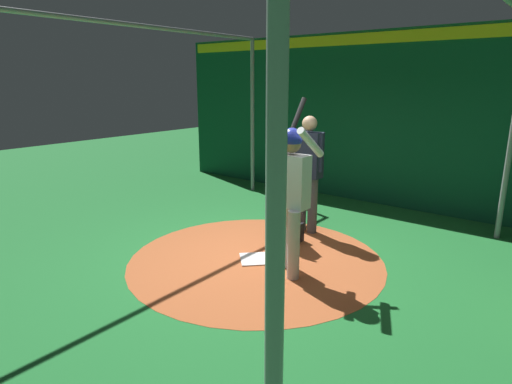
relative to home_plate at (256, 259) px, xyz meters
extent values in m
plane|color=#1E6B2D|center=(0.00, 0.00, -0.01)|extent=(25.49, 25.49, 0.00)
cylinder|color=#AD562D|center=(0.00, 0.00, -0.01)|extent=(3.43, 3.43, 0.01)
cube|color=white|center=(0.00, 0.00, 0.00)|extent=(0.59, 0.59, 0.01)
cylinder|color=#BCBCC0|center=(0.16, 0.70, 0.42)|extent=(0.15, 0.15, 0.86)
cylinder|color=#BCBCC0|center=(-0.08, 0.43, 0.42)|extent=(0.15, 0.15, 0.86)
cube|color=silver|center=(0.04, 0.57, 1.18)|extent=(0.22, 0.44, 0.65)
cylinder|color=silver|center=(-0.06, 0.77, 1.64)|extent=(0.52, 0.09, 0.40)
cylinder|color=silver|center=(-0.06, 0.37, 1.64)|extent=(0.52, 0.09, 0.40)
sphere|color=#9E704C|center=(0.04, 0.57, 1.63)|extent=(0.22, 0.22, 0.22)
sphere|color=navy|center=(0.04, 0.57, 1.69)|extent=(0.25, 0.25, 0.25)
cylinder|color=black|center=(-0.18, 0.44, 1.78)|extent=(0.54, 0.06, 0.73)
cube|color=black|center=(-0.80, -0.06, 0.13)|extent=(0.40, 0.40, 0.29)
cube|color=black|center=(-0.76, -0.06, 0.49)|extent=(0.31, 0.40, 0.47)
sphere|color=tan|center=(-0.74, -0.06, 0.82)|extent=(0.22, 0.22, 0.22)
cube|color=gray|center=(-0.64, -0.06, 0.82)|extent=(0.03, 0.19, 0.19)
ellipsoid|color=brown|center=(-0.48, 0.00, 0.38)|extent=(0.12, 0.28, 0.22)
cylinder|color=#4C4C51|center=(-1.40, 0.04, 0.43)|extent=(0.15, 0.15, 0.89)
cylinder|color=#4C4C51|center=(-1.40, -0.16, 0.43)|extent=(0.15, 0.15, 0.89)
cube|color=#1E2338|center=(-1.40, -0.06, 1.23)|extent=(0.22, 0.42, 0.71)
cylinder|color=#1E2338|center=(-1.40, 0.14, 1.29)|extent=(0.09, 0.09, 0.59)
cylinder|color=#1E2338|center=(-1.40, -0.26, 1.29)|extent=(0.09, 0.09, 0.59)
sphere|color=tan|center=(-1.40, -0.06, 1.71)|extent=(0.23, 0.23, 0.23)
cube|color=#0F472D|center=(-3.72, 0.00, 1.62)|extent=(0.20, 9.49, 3.26)
cube|color=yellow|center=(-3.61, 0.00, 3.10)|extent=(0.03, 9.30, 0.20)
cylinder|color=gray|center=(-2.97, -2.42, 1.58)|extent=(0.08, 0.08, 3.18)
cylinder|color=gray|center=(-2.97, 2.42, 1.58)|extent=(0.08, 0.08, 3.18)
cylinder|color=gray|center=(2.97, 2.42, 1.58)|extent=(0.08, 0.08, 3.18)
cylinder|color=gray|center=(0.00, -2.42, 3.16)|extent=(5.94, 0.07, 0.07)
sphere|color=white|center=(-0.58, 0.06, 0.03)|extent=(0.07, 0.07, 0.07)
camera|label=1|loc=(4.24, 3.32, 2.35)|focal=29.98mm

